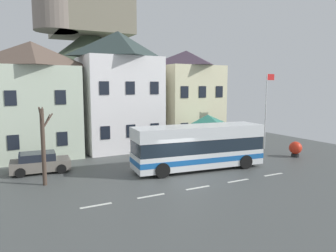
{
  "coord_description": "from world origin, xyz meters",
  "views": [
    {
      "loc": [
        -9.87,
        -16.65,
        5.9
      ],
      "look_at": [
        1.49,
        5.06,
        2.81
      ],
      "focal_mm": 34.06,
      "sensor_mm": 36.0,
      "label": 1
    }
  ],
  "objects_px": {
    "transit_bus": "(198,147)",
    "townhouse_02": "(186,97)",
    "parked_car_00": "(40,163)",
    "hilltop_castle": "(91,73)",
    "townhouse_00": "(33,100)",
    "parked_car_01": "(235,142)",
    "townhouse_01": "(119,91)",
    "pedestrian_01": "(240,145)",
    "harbour_buoy": "(295,148)",
    "public_bench": "(217,143)",
    "bus_shelter": "(208,121)",
    "pedestrian_00": "(228,147)",
    "flagpole": "(267,105)",
    "bare_tree_00": "(43,144)"
  },
  "relations": [
    {
      "from": "pedestrian_01",
      "to": "townhouse_00",
      "type": "bearing_deg",
      "value": 153.41
    },
    {
      "from": "townhouse_02",
      "to": "bus_shelter",
      "type": "xyz_separation_m",
      "value": [
        -1.43,
        -6.06,
        -1.85
      ]
    },
    {
      "from": "bus_shelter",
      "to": "bare_tree_00",
      "type": "height_order",
      "value": "bare_tree_00"
    },
    {
      "from": "townhouse_02",
      "to": "hilltop_castle",
      "type": "relative_size",
      "value": 0.25
    },
    {
      "from": "townhouse_01",
      "to": "pedestrian_00",
      "type": "bearing_deg",
      "value": -50.22
    },
    {
      "from": "transit_bus",
      "to": "parked_car_01",
      "type": "distance_m",
      "value": 8.42
    },
    {
      "from": "hilltop_castle",
      "to": "flagpole",
      "type": "bearing_deg",
      "value": -73.39
    },
    {
      "from": "pedestrian_01",
      "to": "harbour_buoy",
      "type": "height_order",
      "value": "pedestrian_01"
    },
    {
      "from": "townhouse_01",
      "to": "transit_bus",
      "type": "relative_size",
      "value": 1.13
    },
    {
      "from": "bus_shelter",
      "to": "parked_car_01",
      "type": "distance_m",
      "value": 4.25
    },
    {
      "from": "hilltop_castle",
      "to": "bus_shelter",
      "type": "distance_m",
      "value": 29.44
    },
    {
      "from": "bus_shelter",
      "to": "parked_car_00",
      "type": "xyz_separation_m",
      "value": [
        -13.62,
        0.32,
        -2.22
      ]
    },
    {
      "from": "hilltop_castle",
      "to": "pedestrian_01",
      "type": "xyz_separation_m",
      "value": [
        4.56,
        -30.93,
        -7.0
      ]
    },
    {
      "from": "harbour_buoy",
      "to": "bare_tree_00",
      "type": "distance_m",
      "value": 19.62
    },
    {
      "from": "public_bench",
      "to": "pedestrian_01",
      "type": "bearing_deg",
      "value": -96.91
    },
    {
      "from": "pedestrian_01",
      "to": "harbour_buoy",
      "type": "relative_size",
      "value": 1.18
    },
    {
      "from": "parked_car_00",
      "to": "harbour_buoy",
      "type": "bearing_deg",
      "value": -9.7
    },
    {
      "from": "parked_car_01",
      "to": "pedestrian_01",
      "type": "xyz_separation_m",
      "value": [
        -1.68,
        -2.6,
        0.25
      ]
    },
    {
      "from": "townhouse_01",
      "to": "bus_shelter",
      "type": "relative_size",
      "value": 3.02
    },
    {
      "from": "parked_car_00",
      "to": "public_bench",
      "type": "distance_m",
      "value": 16.04
    },
    {
      "from": "pedestrian_01",
      "to": "bare_tree_00",
      "type": "height_order",
      "value": "bare_tree_00"
    },
    {
      "from": "townhouse_01",
      "to": "hilltop_castle",
      "type": "relative_size",
      "value": 0.29
    },
    {
      "from": "transit_bus",
      "to": "bus_shelter",
      "type": "height_order",
      "value": "bus_shelter"
    },
    {
      "from": "parked_car_00",
      "to": "townhouse_00",
      "type": "bearing_deg",
      "value": 91.45
    },
    {
      "from": "bus_shelter",
      "to": "harbour_buoy",
      "type": "relative_size",
      "value": 2.76
    },
    {
      "from": "parked_car_01",
      "to": "public_bench",
      "type": "height_order",
      "value": "parked_car_01"
    },
    {
      "from": "parked_car_01",
      "to": "harbour_buoy",
      "type": "height_order",
      "value": "parked_car_01"
    },
    {
      "from": "townhouse_00",
      "to": "townhouse_01",
      "type": "bearing_deg",
      "value": 2.89
    },
    {
      "from": "parked_car_00",
      "to": "hilltop_castle",
      "type": "bearing_deg",
      "value": 73.11
    },
    {
      "from": "townhouse_02",
      "to": "public_bench",
      "type": "bearing_deg",
      "value": -77.9
    },
    {
      "from": "pedestrian_00",
      "to": "transit_bus",
      "type": "bearing_deg",
      "value": -155.52
    },
    {
      "from": "townhouse_00",
      "to": "pedestrian_00",
      "type": "bearing_deg",
      "value": -28.34
    },
    {
      "from": "hilltop_castle",
      "to": "transit_bus",
      "type": "distance_m",
      "value": 33.44
    },
    {
      "from": "townhouse_01",
      "to": "townhouse_02",
      "type": "height_order",
      "value": "townhouse_01"
    },
    {
      "from": "transit_bus",
      "to": "pedestrian_00",
      "type": "bearing_deg",
      "value": 30.59
    },
    {
      "from": "parked_car_01",
      "to": "pedestrian_01",
      "type": "relative_size",
      "value": 3.03
    },
    {
      "from": "parked_car_01",
      "to": "public_bench",
      "type": "xyz_separation_m",
      "value": [
        -1.22,
        1.2,
        -0.2
      ]
    },
    {
      "from": "parked_car_00",
      "to": "parked_car_01",
      "type": "distance_m",
      "value": 17.2
    },
    {
      "from": "bus_shelter",
      "to": "pedestrian_01",
      "type": "bearing_deg",
      "value": -47.22
    },
    {
      "from": "bus_shelter",
      "to": "flagpole",
      "type": "distance_m",
      "value": 6.29
    },
    {
      "from": "townhouse_02",
      "to": "parked_car_01",
      "type": "xyz_separation_m",
      "value": [
        2.15,
        -5.5,
        -4.07
      ]
    },
    {
      "from": "flagpole",
      "to": "harbour_buoy",
      "type": "relative_size",
      "value": 5.42
    },
    {
      "from": "transit_bus",
      "to": "harbour_buoy",
      "type": "height_order",
      "value": "transit_bus"
    },
    {
      "from": "townhouse_02",
      "to": "transit_bus",
      "type": "distance_m",
      "value": 11.58
    },
    {
      "from": "townhouse_00",
      "to": "pedestrian_00",
      "type": "distance_m",
      "value": 16.49
    },
    {
      "from": "townhouse_02",
      "to": "public_bench",
      "type": "height_order",
      "value": "townhouse_02"
    },
    {
      "from": "bus_shelter",
      "to": "public_bench",
      "type": "height_order",
      "value": "bus_shelter"
    },
    {
      "from": "townhouse_00",
      "to": "hilltop_castle",
      "type": "relative_size",
      "value": 0.25
    },
    {
      "from": "townhouse_00",
      "to": "flagpole",
      "type": "xyz_separation_m",
      "value": [
        19.52,
        -6.26,
        -0.64
      ]
    },
    {
      "from": "transit_bus",
      "to": "townhouse_02",
      "type": "bearing_deg",
      "value": 69.89
    }
  ]
}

